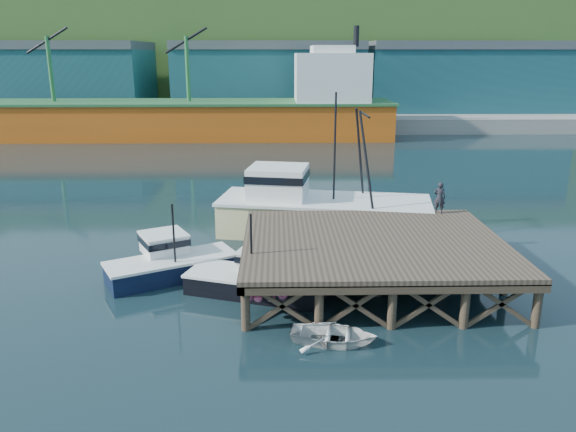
{
  "coord_description": "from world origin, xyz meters",
  "views": [
    {
      "loc": [
        1.03,
        -24.57,
        10.38
      ],
      "look_at": [
        1.59,
        2.0,
        2.69
      ],
      "focal_mm": 35.0,
      "sensor_mm": 36.0,
      "label": 1
    }
  ],
  "objects_px": {
    "boat_navy": "(170,261)",
    "trawler": "(319,206)",
    "boat_black": "(259,276)",
    "dinghy": "(334,335)",
    "dockworker": "(440,198)"
  },
  "relations": [
    {
      "from": "dinghy",
      "to": "boat_navy",
      "type": "bearing_deg",
      "value": 58.18
    },
    {
      "from": "boat_navy",
      "to": "dockworker",
      "type": "bearing_deg",
      "value": -13.96
    },
    {
      "from": "boat_navy",
      "to": "dinghy",
      "type": "height_order",
      "value": "boat_navy"
    },
    {
      "from": "boat_black",
      "to": "trawler",
      "type": "bearing_deg",
      "value": 86.97
    },
    {
      "from": "trawler",
      "to": "dockworker",
      "type": "bearing_deg",
      "value": -16.43
    },
    {
      "from": "boat_black",
      "to": "dockworker",
      "type": "relative_size",
      "value": 3.95
    },
    {
      "from": "dinghy",
      "to": "dockworker",
      "type": "distance_m",
      "value": 12.46
    },
    {
      "from": "boat_navy",
      "to": "trawler",
      "type": "bearing_deg",
      "value": 12.57
    },
    {
      "from": "trawler",
      "to": "dinghy",
      "type": "distance_m",
      "value": 13.41
    },
    {
      "from": "boat_navy",
      "to": "boat_black",
      "type": "distance_m",
      "value": 4.77
    },
    {
      "from": "boat_black",
      "to": "dockworker",
      "type": "height_order",
      "value": "boat_black"
    },
    {
      "from": "boat_navy",
      "to": "boat_black",
      "type": "bearing_deg",
      "value": -51.68
    },
    {
      "from": "trawler",
      "to": "dinghy",
      "type": "height_order",
      "value": "trawler"
    },
    {
      "from": "trawler",
      "to": "dockworker",
      "type": "relative_size",
      "value": 7.65
    },
    {
      "from": "boat_navy",
      "to": "dockworker",
      "type": "relative_size",
      "value": 3.79
    }
  ]
}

